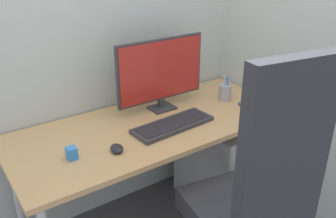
{
  "coord_description": "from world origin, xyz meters",
  "views": [
    {
      "loc": [
        -0.99,
        -1.55,
        1.65
      ],
      "look_at": [
        0.04,
        -0.07,
        0.82
      ],
      "focal_mm": 38.68,
      "sensor_mm": 36.0,
      "label": 1
    }
  ],
  "objects_px": {
    "pen_holder": "(225,92)",
    "desk_clamp_accessory": "(72,153)",
    "keyboard": "(173,125)",
    "notebook": "(257,107)",
    "mouse": "(117,148)",
    "filing_cabinet": "(224,159)",
    "office_chair": "(255,195)",
    "monitor": "(161,71)"
  },
  "relations": [
    {
      "from": "office_chair",
      "to": "notebook",
      "type": "relative_size",
      "value": 7.17
    },
    {
      "from": "office_chair",
      "to": "desk_clamp_accessory",
      "type": "bearing_deg",
      "value": 134.17
    },
    {
      "from": "monitor",
      "to": "desk_clamp_accessory",
      "type": "xyz_separation_m",
      "value": [
        -0.67,
        -0.24,
        -0.21
      ]
    },
    {
      "from": "monitor",
      "to": "keyboard",
      "type": "height_order",
      "value": "monitor"
    },
    {
      "from": "pen_holder",
      "to": "desk_clamp_accessory",
      "type": "height_order",
      "value": "pen_holder"
    },
    {
      "from": "office_chair",
      "to": "filing_cabinet",
      "type": "relative_size",
      "value": 2.16
    },
    {
      "from": "keyboard",
      "to": "desk_clamp_accessory",
      "type": "height_order",
      "value": "desk_clamp_accessory"
    },
    {
      "from": "office_chair",
      "to": "keyboard",
      "type": "height_order",
      "value": "office_chair"
    },
    {
      "from": "monitor",
      "to": "desk_clamp_accessory",
      "type": "bearing_deg",
      "value": -160.37
    },
    {
      "from": "office_chair",
      "to": "desk_clamp_accessory",
      "type": "distance_m",
      "value": 0.86
    },
    {
      "from": "filing_cabinet",
      "to": "desk_clamp_accessory",
      "type": "xyz_separation_m",
      "value": [
        -1.06,
        -0.06,
        0.45
      ]
    },
    {
      "from": "mouse",
      "to": "filing_cabinet",
      "type": "bearing_deg",
      "value": 20.28
    },
    {
      "from": "keyboard",
      "to": "pen_holder",
      "type": "xyz_separation_m",
      "value": [
        0.49,
        0.11,
        0.04
      ]
    },
    {
      "from": "mouse",
      "to": "pen_holder",
      "type": "height_order",
      "value": "pen_holder"
    },
    {
      "from": "keyboard",
      "to": "notebook",
      "type": "xyz_separation_m",
      "value": [
        0.57,
        -0.1,
        -0.0
      ]
    },
    {
      "from": "pen_holder",
      "to": "desk_clamp_accessory",
      "type": "distance_m",
      "value": 1.08
    },
    {
      "from": "keyboard",
      "to": "office_chair",
      "type": "bearing_deg",
      "value": -88.82
    },
    {
      "from": "keyboard",
      "to": "notebook",
      "type": "distance_m",
      "value": 0.57
    },
    {
      "from": "office_chair",
      "to": "mouse",
      "type": "distance_m",
      "value": 0.68
    },
    {
      "from": "office_chair",
      "to": "monitor",
      "type": "bearing_deg",
      "value": 85.05
    },
    {
      "from": "keyboard",
      "to": "pen_holder",
      "type": "bearing_deg",
      "value": 12.88
    },
    {
      "from": "office_chair",
      "to": "notebook",
      "type": "bearing_deg",
      "value": 42.45
    },
    {
      "from": "mouse",
      "to": "notebook",
      "type": "xyz_separation_m",
      "value": [
        0.94,
        -0.04,
        -0.01
      ]
    },
    {
      "from": "keyboard",
      "to": "monitor",
      "type": "bearing_deg",
      "value": 70.51
    },
    {
      "from": "filing_cabinet",
      "to": "monitor",
      "type": "bearing_deg",
      "value": 155.5
    },
    {
      "from": "office_chair",
      "to": "pen_holder",
      "type": "height_order",
      "value": "office_chair"
    },
    {
      "from": "keyboard",
      "to": "pen_holder",
      "type": "distance_m",
      "value": 0.51
    },
    {
      "from": "mouse",
      "to": "desk_clamp_accessory",
      "type": "distance_m",
      "value": 0.21
    },
    {
      "from": "filing_cabinet",
      "to": "notebook",
      "type": "bearing_deg",
      "value": -62.91
    },
    {
      "from": "monitor",
      "to": "notebook",
      "type": "bearing_deg",
      "value": -35.75
    },
    {
      "from": "notebook",
      "to": "desk_clamp_accessory",
      "type": "xyz_separation_m",
      "value": [
        -1.15,
        0.11,
        0.02
      ]
    },
    {
      "from": "filing_cabinet",
      "to": "mouse",
      "type": "xyz_separation_m",
      "value": [
        -0.86,
        -0.12,
        0.44
      ]
    },
    {
      "from": "desk_clamp_accessory",
      "to": "mouse",
      "type": "bearing_deg",
      "value": -16.91
    },
    {
      "from": "filing_cabinet",
      "to": "mouse",
      "type": "relative_size",
      "value": 6.97
    },
    {
      "from": "office_chair",
      "to": "desk_clamp_accessory",
      "type": "height_order",
      "value": "office_chair"
    },
    {
      "from": "filing_cabinet",
      "to": "keyboard",
      "type": "height_order",
      "value": "keyboard"
    },
    {
      "from": "pen_holder",
      "to": "filing_cabinet",
      "type": "bearing_deg",
      "value": -104.62
    },
    {
      "from": "mouse",
      "to": "notebook",
      "type": "height_order",
      "value": "mouse"
    },
    {
      "from": "pen_holder",
      "to": "notebook",
      "type": "bearing_deg",
      "value": -71.49
    },
    {
      "from": "office_chair",
      "to": "desk_clamp_accessory",
      "type": "relative_size",
      "value": 21.96
    },
    {
      "from": "keyboard",
      "to": "notebook",
      "type": "relative_size",
      "value": 2.64
    },
    {
      "from": "filing_cabinet",
      "to": "mouse",
      "type": "height_order",
      "value": "mouse"
    }
  ]
}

